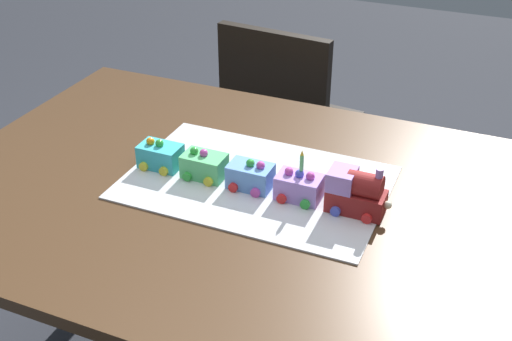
{
  "coord_description": "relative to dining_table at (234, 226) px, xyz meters",
  "views": [
    {
      "loc": [
        -0.54,
        1.14,
        1.55
      ],
      "look_at": [
        -0.04,
        -0.04,
        0.77
      ],
      "focal_mm": 45.46,
      "sensor_mm": 36.0,
      "label": 1
    }
  ],
  "objects": [
    {
      "name": "birthday_candle",
      "position": [
        -0.16,
        -0.02,
        0.21
      ],
      "size": [
        0.01,
        0.01,
        0.05
      ],
      "color": "#66D872",
      "rests_on": "cake_car_caboose_lavender"
    },
    {
      "name": "cake_car_hopper_sky_blue",
      "position": [
        -0.04,
        -0.02,
        0.14
      ],
      "size": [
        0.1,
        0.08,
        0.07
      ],
      "color": "#669EEA",
      "rests_on": "cake_board"
    },
    {
      "name": "dining_table",
      "position": [
        0.0,
        0.0,
        0.0
      ],
      "size": [
        1.4,
        1.0,
        0.74
      ],
      "color": "#4C331E",
      "rests_on": "ground"
    },
    {
      "name": "cake_board",
      "position": [
        -0.04,
        -0.04,
        0.11
      ],
      "size": [
        0.6,
        0.4,
        0.0
      ],
      "primitive_type": "cube",
      "color": "silver",
      "rests_on": "dining_table"
    },
    {
      "name": "cake_car_tanker_turquoise",
      "position": [
        0.2,
        -0.02,
        0.14
      ],
      "size": [
        0.1,
        0.08,
        0.07
      ],
      "color": "#38B7C6",
      "rests_on": "cake_board"
    },
    {
      "name": "chair",
      "position": [
        0.18,
        -0.83,
        -0.16
      ],
      "size": [
        0.44,
        0.44,
        0.86
      ],
      "rotation": [
        0.0,
        0.0,
        -0.1
      ],
      "color": "black",
      "rests_on": "ground"
    },
    {
      "name": "cake_locomotive",
      "position": [
        -0.28,
        -0.02,
        0.16
      ],
      "size": [
        0.14,
        0.08,
        0.12
      ],
      "color": "maroon",
      "rests_on": "cake_board"
    },
    {
      "name": "cake_car_caboose_lavender",
      "position": [
        -0.15,
        -0.02,
        0.14
      ],
      "size": [
        0.1,
        0.08,
        0.07
      ],
      "color": "#AD84E0",
      "rests_on": "cake_board"
    },
    {
      "name": "cake_car_flatbed_mint_green",
      "position": [
        0.08,
        -0.02,
        0.14
      ],
      "size": [
        0.1,
        0.08,
        0.07
      ],
      "color": "#59CC7A",
      "rests_on": "cake_board"
    }
  ]
}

